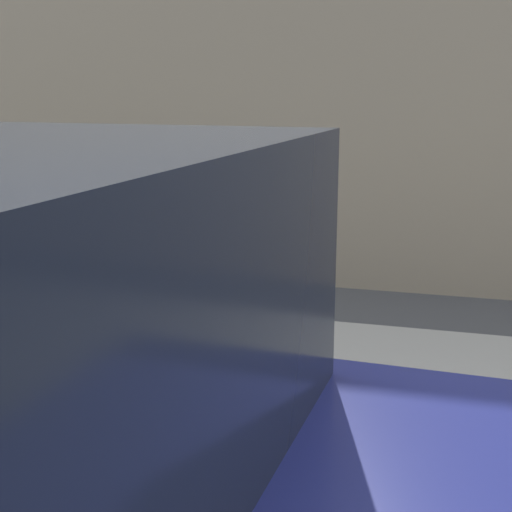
% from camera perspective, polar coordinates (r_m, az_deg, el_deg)
% --- Properties ---
extents(sidewalk, '(24.00, 2.80, 0.14)m').
position_cam_1_polar(sidewalk, '(4.32, 6.32, -12.05)').
color(sidewalk, '#BCB7AD').
rests_on(sidewalk, ground_plane).
extents(parking_meter, '(0.19, 0.12, 1.55)m').
position_cam_1_polar(parking_meter, '(3.17, -0.00, 0.44)').
color(parking_meter, gray).
rests_on(parking_meter, sidewalk).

